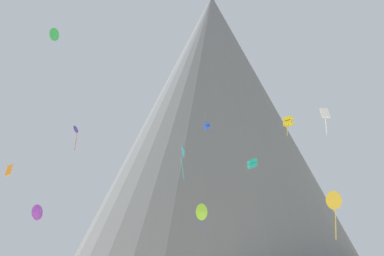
{
  "coord_description": "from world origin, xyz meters",
  "views": [
    {
      "loc": [
        3.91,
        -29.67,
        2.65
      ],
      "look_at": [
        0.43,
        32.25,
        18.46
      ],
      "focal_mm": 45.63,
      "sensor_mm": 36.0,
      "label": 1
    }
  ],
  "objects_px": {
    "kite_indigo_mid": "(77,129)",
    "kite_orange_low": "(9,170)",
    "kite_blue_mid": "(207,126)",
    "kite_yellow_mid": "(288,121)",
    "kite_teal_low": "(252,164)",
    "rock_massif": "(215,126)",
    "kite_violet_low": "(38,212)",
    "kite_cyan_mid": "(184,151)",
    "kite_lime_low": "(202,212)",
    "kite_green_high": "(54,34)",
    "kite_white_mid": "(325,115)",
    "kite_gold_low": "(335,201)"
  },
  "relations": [
    {
      "from": "rock_massif",
      "to": "kite_lime_low",
      "type": "relative_size",
      "value": 16.95
    },
    {
      "from": "kite_violet_low",
      "to": "rock_massif",
      "type": "bearing_deg",
      "value": -13.35
    },
    {
      "from": "kite_violet_low",
      "to": "kite_gold_low",
      "type": "xyz_separation_m",
      "value": [
        40.85,
        -27.58,
        -1.17
      ]
    },
    {
      "from": "kite_teal_low",
      "to": "kite_blue_mid",
      "type": "xyz_separation_m",
      "value": [
        -6.03,
        22.92,
        10.66
      ]
    },
    {
      "from": "kite_white_mid",
      "to": "kite_orange_low",
      "type": "bearing_deg",
      "value": -145.2
    },
    {
      "from": "kite_yellow_mid",
      "to": "kite_teal_low",
      "type": "xyz_separation_m",
      "value": [
        -8.2,
        -24.88,
        -11.81
      ]
    },
    {
      "from": "kite_yellow_mid",
      "to": "kite_teal_low",
      "type": "relative_size",
      "value": 2.7
    },
    {
      "from": "kite_white_mid",
      "to": "kite_yellow_mid",
      "type": "bearing_deg",
      "value": 120.9
    },
    {
      "from": "kite_indigo_mid",
      "to": "kite_white_mid",
      "type": "bearing_deg",
      "value": -111.31
    },
    {
      "from": "kite_white_mid",
      "to": "kite_blue_mid",
      "type": "relative_size",
      "value": 2.55
    },
    {
      "from": "kite_teal_low",
      "to": "kite_blue_mid",
      "type": "relative_size",
      "value": 0.97
    },
    {
      "from": "kite_orange_low",
      "to": "kite_blue_mid",
      "type": "distance_m",
      "value": 37.7
    },
    {
      "from": "kite_violet_low",
      "to": "kite_indigo_mid",
      "type": "distance_m",
      "value": 17.4
    },
    {
      "from": "kite_yellow_mid",
      "to": "kite_teal_low",
      "type": "height_order",
      "value": "kite_yellow_mid"
    },
    {
      "from": "kite_lime_low",
      "to": "kite_yellow_mid",
      "type": "bearing_deg",
      "value": -17.64
    },
    {
      "from": "kite_yellow_mid",
      "to": "kite_teal_low",
      "type": "bearing_deg",
      "value": -164.53
    },
    {
      "from": "kite_lime_low",
      "to": "kite_cyan_mid",
      "type": "relative_size",
      "value": 0.71
    },
    {
      "from": "rock_massif",
      "to": "kite_blue_mid",
      "type": "xyz_separation_m",
      "value": [
        -1.21,
        -35.91,
        -9.19
      ]
    },
    {
      "from": "kite_indigo_mid",
      "to": "kite_green_high",
      "type": "bearing_deg",
      "value": -172.44
    },
    {
      "from": "rock_massif",
      "to": "kite_orange_low",
      "type": "bearing_deg",
      "value": -109.32
    },
    {
      "from": "kite_green_high",
      "to": "kite_orange_low",
      "type": "xyz_separation_m",
      "value": [
        4.11,
        -21.64,
        -26.72
      ]
    },
    {
      "from": "kite_indigo_mid",
      "to": "kite_orange_low",
      "type": "distance_m",
      "value": 34.84
    },
    {
      "from": "kite_yellow_mid",
      "to": "kite_lime_low",
      "type": "distance_m",
      "value": 23.68
    },
    {
      "from": "kite_lime_low",
      "to": "kite_violet_low",
      "type": "distance_m",
      "value": 26.81
    },
    {
      "from": "kite_white_mid",
      "to": "kite_orange_low",
      "type": "height_order",
      "value": "kite_white_mid"
    },
    {
      "from": "kite_yellow_mid",
      "to": "kite_violet_low",
      "type": "distance_m",
      "value": 44.73
    },
    {
      "from": "kite_indigo_mid",
      "to": "kite_teal_low",
      "type": "xyz_separation_m",
      "value": [
        29.89,
        -26.64,
        -11.38
      ]
    },
    {
      "from": "kite_yellow_mid",
      "to": "kite_gold_low",
      "type": "bearing_deg",
      "value": -147.32
    },
    {
      "from": "kite_indigo_mid",
      "to": "kite_cyan_mid",
      "type": "xyz_separation_m",
      "value": [
        20.22,
        -7.87,
        -5.96
      ]
    },
    {
      "from": "kite_yellow_mid",
      "to": "kite_orange_low",
      "type": "height_order",
      "value": "kite_yellow_mid"
    },
    {
      "from": "kite_white_mid",
      "to": "kite_green_high",
      "type": "bearing_deg",
      "value": -174.88
    },
    {
      "from": "kite_green_high",
      "to": "kite_teal_low",
      "type": "distance_m",
      "value": 43.44
    },
    {
      "from": "kite_yellow_mid",
      "to": "kite_gold_low",
      "type": "xyz_separation_m",
      "value": [
        -0.6,
        -32.94,
        -17.12
      ]
    },
    {
      "from": "kite_orange_low",
      "to": "kite_yellow_mid",
      "type": "bearing_deg",
      "value": 111.9
    },
    {
      "from": "kite_yellow_mid",
      "to": "kite_indigo_mid",
      "type": "bearing_deg",
      "value": 121.08
    },
    {
      "from": "kite_lime_low",
      "to": "kite_gold_low",
      "type": "bearing_deg",
      "value": -107.51
    },
    {
      "from": "kite_gold_low",
      "to": "kite_teal_low",
      "type": "bearing_deg",
      "value": 0.51
    },
    {
      "from": "rock_massif",
      "to": "kite_yellow_mid",
      "type": "bearing_deg",
      "value": -69.01
    },
    {
      "from": "kite_violet_low",
      "to": "kite_green_high",
      "type": "height_order",
      "value": "kite_green_high"
    },
    {
      "from": "kite_orange_low",
      "to": "kite_violet_low",
      "type": "bearing_deg",
      "value": 174.34
    },
    {
      "from": "kite_blue_mid",
      "to": "kite_violet_low",
      "type": "bearing_deg",
      "value": 153.95
    },
    {
      "from": "kite_teal_low",
      "to": "kite_blue_mid",
      "type": "height_order",
      "value": "kite_blue_mid"
    },
    {
      "from": "kite_blue_mid",
      "to": "kite_orange_low",
      "type": "bearing_deg",
      "value": -160.0
    },
    {
      "from": "kite_yellow_mid",
      "to": "kite_green_high",
      "type": "height_order",
      "value": "kite_green_high"
    },
    {
      "from": "kite_lime_low",
      "to": "kite_blue_mid",
      "type": "height_order",
      "value": "kite_blue_mid"
    },
    {
      "from": "rock_massif",
      "to": "kite_orange_low",
      "type": "distance_m",
      "value": 71.58
    },
    {
      "from": "kite_yellow_mid",
      "to": "kite_gold_low",
      "type": "height_order",
      "value": "kite_yellow_mid"
    },
    {
      "from": "kite_cyan_mid",
      "to": "kite_teal_low",
      "type": "xyz_separation_m",
      "value": [
        9.67,
        -18.76,
        -5.42
      ]
    },
    {
      "from": "kite_orange_low",
      "to": "kite_green_high",
      "type": "bearing_deg",
      "value": 172.07
    },
    {
      "from": "kite_violet_low",
      "to": "kite_indigo_mid",
      "type": "xyz_separation_m",
      "value": [
        3.36,
        7.12,
        15.52
      ]
    }
  ]
}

